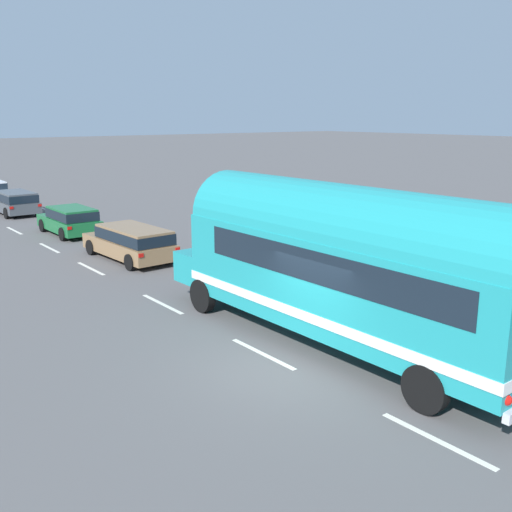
{
  "coord_description": "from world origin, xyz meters",
  "views": [
    {
      "loc": [
        -8.49,
        -9.5,
        5.72
      ],
      "look_at": [
        1.78,
        3.6,
        1.74
      ],
      "focal_mm": 41.38,
      "sensor_mm": 36.0,
      "label": 1
    }
  ],
  "objects": [
    {
      "name": "car_lead",
      "position": [
        1.9,
        11.88,
        0.8
      ],
      "size": [
        2.1,
        4.88,
        1.37
      ],
      "color": "olive",
      "rests_on": "ground"
    },
    {
      "name": "ground_plane",
      "position": [
        0.0,
        0.0,
        0.0
      ],
      "size": [
        300.0,
        300.0,
        0.0
      ],
      "primitive_type": "plane",
      "color": "#565454"
    },
    {
      "name": "lane_markings",
      "position": [
        2.56,
        12.65,
        0.0
      ],
      "size": [
        3.76,
        80.0,
        0.01
      ],
      "color": "silver",
      "rests_on": "ground"
    },
    {
      "name": "car_third",
      "position": [
        1.6,
        26.42,
        0.79
      ],
      "size": [
        2.0,
        4.38,
        1.37
      ],
      "color": "#474C51",
      "rests_on": "ground"
    },
    {
      "name": "painted_bus",
      "position": [
        1.83,
        -0.2,
        2.3
      ],
      "size": [
        2.7,
        12.4,
        4.12
      ],
      "color": "teal",
      "rests_on": "ground"
    },
    {
      "name": "car_second",
      "position": [
        1.9,
        18.45,
        0.78
      ],
      "size": [
        1.91,
        4.25,
        1.37
      ],
      "color": "#196633",
      "rests_on": "ground"
    }
  ]
}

